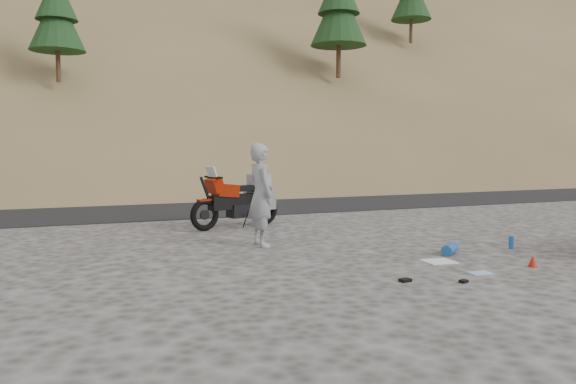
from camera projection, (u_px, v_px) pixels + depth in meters
name	position (u px, v px, depth m)	size (l,w,h in m)	color
ground	(326.00, 255.00, 9.43)	(140.00, 140.00, 0.00)	#3F3D3A
road	(200.00, 205.00, 17.73)	(120.00, 7.00, 0.05)	black
hillside	(107.00, 35.00, 46.22)	(120.00, 73.00, 46.72)	brown
motorcycle	(240.00, 200.00, 12.73)	(2.31, 1.14, 1.43)	black
man	(261.00, 246.00, 10.34)	(0.69, 0.45, 1.89)	gray
gear_white_cloth	(439.00, 261.00, 8.87)	(0.46, 0.41, 0.02)	white
gear_blue_mat	(450.00, 249.00, 9.48)	(0.19, 0.19, 0.46)	#195097
gear_bottle	(511.00, 243.00, 9.98)	(0.08, 0.08, 0.23)	#195097
gear_funnel	(533.00, 261.00, 8.48)	(0.14, 0.14, 0.18)	#AB160B
gear_glove_a	(405.00, 280.00, 7.54)	(0.15, 0.11, 0.04)	black
gear_glove_b	(464.00, 281.00, 7.50)	(0.11, 0.08, 0.04)	black
gear_blue_cloth	(480.00, 273.00, 8.05)	(0.31, 0.23, 0.01)	#95B9E6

